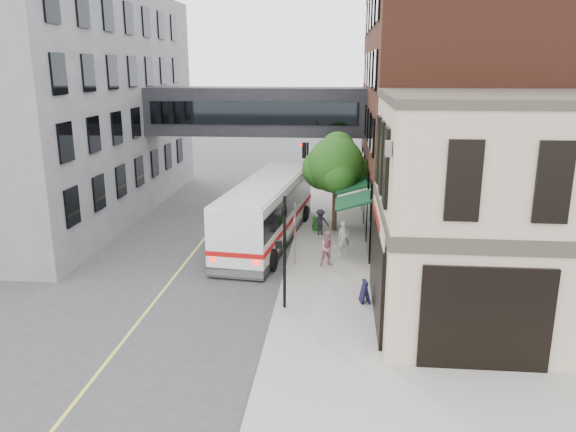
% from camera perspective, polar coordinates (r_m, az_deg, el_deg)
% --- Properties ---
extents(ground, '(120.00, 120.00, 0.00)m').
position_cam_1_polar(ground, '(20.70, -2.03, -11.85)').
color(ground, '#38383A').
rests_on(ground, ground).
extents(sidewalk_main, '(4.00, 60.00, 0.15)m').
position_cam_1_polar(sidewalk_main, '(33.61, 4.39, -1.02)').
color(sidewalk_main, gray).
rests_on(sidewalk_main, ground).
extents(corner_building, '(10.19, 8.12, 8.45)m').
position_cam_1_polar(corner_building, '(21.94, 22.51, 0.31)').
color(corner_building, '#B9AA8D').
rests_on(corner_building, ground).
extents(brick_building, '(13.76, 18.00, 14.00)m').
position_cam_1_polar(brick_building, '(34.22, 18.36, 10.34)').
color(brick_building, '#4C2418').
rests_on(brick_building, ground).
extents(opposite_building, '(14.00, 24.00, 14.00)m').
position_cam_1_polar(opposite_building, '(39.49, -24.58, 10.30)').
color(opposite_building, slate).
rests_on(opposite_building, ground).
extents(skyway_bridge, '(14.00, 3.18, 3.00)m').
position_cam_1_polar(skyway_bridge, '(36.81, -3.23, 10.58)').
color(skyway_bridge, black).
rests_on(skyway_bridge, ground).
extents(traffic_signal_near, '(0.44, 0.22, 4.60)m').
position_cam_1_polar(traffic_signal_near, '(21.38, -0.45, -2.31)').
color(traffic_signal_near, black).
rests_on(traffic_signal_near, sidewalk_main).
extents(traffic_signal_far, '(0.53, 0.28, 4.50)m').
position_cam_1_polar(traffic_signal_far, '(35.88, 1.79, 5.39)').
color(traffic_signal_far, black).
rests_on(traffic_signal_far, sidewalk_main).
extents(street_sign_pole, '(0.08, 0.75, 3.00)m').
position_cam_1_polar(street_sign_pole, '(26.45, 0.69, -1.26)').
color(street_sign_pole, gray).
rests_on(street_sign_pole, sidewalk_main).
extents(street_tree, '(3.80, 3.20, 5.60)m').
position_cam_1_polar(street_tree, '(31.99, 4.85, 5.20)').
color(street_tree, '#382619').
rests_on(street_tree, sidewalk_main).
extents(lane_marking, '(0.12, 40.00, 0.01)m').
position_cam_1_polar(lane_marking, '(30.72, -8.95, -2.86)').
color(lane_marking, '#D8CC4C').
rests_on(lane_marking, ground).
extents(bus, '(4.14, 12.53, 3.31)m').
position_cam_1_polar(bus, '(30.50, -2.10, 0.80)').
color(bus, white).
rests_on(bus, ground).
extents(pedestrian_a, '(0.75, 0.62, 1.74)m').
position_cam_1_polar(pedestrian_a, '(28.17, 5.69, -2.24)').
color(pedestrian_a, beige).
rests_on(pedestrian_a, sidewalk_main).
extents(pedestrian_b, '(0.99, 0.88, 1.70)m').
position_cam_1_polar(pedestrian_b, '(26.61, 4.12, -3.30)').
color(pedestrian_b, '#C07C85').
rests_on(pedestrian_b, sidewalk_main).
extents(pedestrian_c, '(1.06, 0.76, 1.49)m').
position_cam_1_polar(pedestrian_c, '(31.35, 3.30, -0.63)').
color(pedestrian_c, black).
rests_on(pedestrian_c, sidewalk_main).
extents(newspaper_box, '(0.46, 0.43, 0.80)m').
position_cam_1_polar(newspaper_box, '(32.42, 2.91, -0.73)').
color(newspaper_box, '#185A14').
rests_on(newspaper_box, sidewalk_main).
extents(sandwich_board, '(0.43, 0.57, 0.92)m').
position_cam_1_polar(sandwich_board, '(22.86, 7.81, -7.61)').
color(sandwich_board, black).
rests_on(sandwich_board, sidewalk_main).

